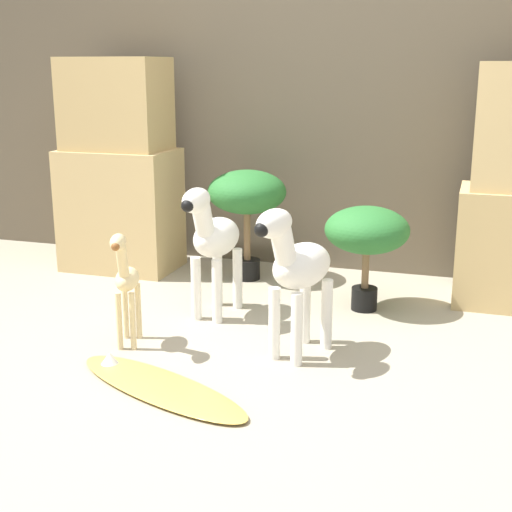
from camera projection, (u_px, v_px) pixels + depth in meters
The scene contains 9 objects.
ground_plane at pixel (236, 365), 3.05m from camera, with size 14.00×14.00×0.00m, color #9E937F.
wall_back at pixel (325, 89), 4.29m from camera, with size 6.40×0.08×2.20m.
rock_pillar_left at pixel (119, 173), 4.37m from camera, with size 0.68×0.44×1.29m.
zebra_right at pixel (297, 267), 3.04m from camera, with size 0.30×0.50×0.69m.
zebra_left at pixel (213, 238), 3.54m from camera, with size 0.23×0.50×0.69m.
giraffe_figurine at pixel (126, 279), 3.17m from camera, with size 0.17×0.32×0.55m.
potted_palm_front at pixel (367, 233), 3.64m from camera, with size 0.43×0.43×0.55m.
potted_palm_back at pixel (247, 196), 4.15m from camera, with size 0.46×0.46×0.65m.
surfboard at pixel (158, 385), 2.82m from camera, with size 0.93×0.58×0.07m.
Camera 1 is at (0.94, -2.66, 1.24)m, focal length 50.00 mm.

